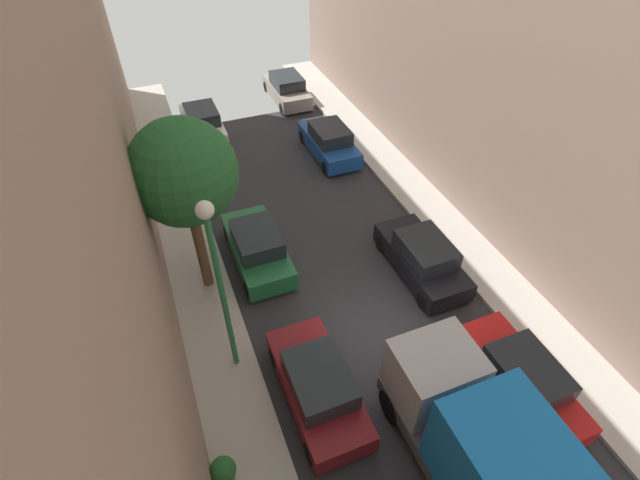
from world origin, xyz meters
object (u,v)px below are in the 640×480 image
Objects in this scene: parked_car_right_3 at (329,142)px; potted_plant_1 at (149,167)px; parked_car_left_3 at (257,247)px; potted_plant_3 at (144,140)px; parked_car_left_2 at (318,386)px; parked_car_right_2 at (422,258)px; parked_car_right_1 at (520,380)px; parked_car_left_4 at (203,123)px; potted_plant_0 at (223,471)px; street_tree_2 at (183,174)px; lamp_post at (218,271)px; delivery_truck at (496,470)px; parked_car_right_4 at (287,89)px.

parked_car_right_3 reaches higher than potted_plant_1.
parked_car_left_3 is 8.10m from parked_car_right_3.
potted_plant_3 is (-8.45, 3.53, 0.01)m from parked_car_right_3.
parked_car_left_2 is 6.37m from parked_car_right_2.
parked_car_right_1 is 4.02× the size of potted_plant_3.
parked_car_left_4 is 4.27m from potted_plant_1.
parked_car_left_4 is at bearing 12.35° from potted_plant_3.
parked_car_left_4 is 4.52× the size of potted_plant_0.
parked_car_right_1 is 11.35m from street_tree_2.
lamp_post is (-1.90, -4.14, 3.43)m from parked_car_left_3.
parked_car_right_1 is at bearing -28.40° from lamp_post.
potted_plant_3 is at bearing 115.58° from parked_car_right_1.
delivery_truck is at bearing -142.86° from parked_car_right_1.
parked_car_right_3 is 9.16m from potted_plant_3.
potted_plant_3 is (-3.05, 9.56, 0.01)m from parked_car_left_3.
parked_car_left_3 is 0.64× the size of delivery_truck.
parked_car_left_4 is 1.00× the size of parked_car_right_4.
parked_car_left_2 is 5.74m from parked_car_right_1.
parked_car_right_4 is 0.68× the size of lamp_post.
parked_car_right_4 is 9.97m from potted_plant_1.
potted_plant_3 is at bearing 100.98° from parked_car_left_2.
parked_car_right_4 is at bearing 31.67° from potted_plant_1.
potted_plant_3 is (-3.05, -0.67, 0.01)m from parked_car_left_4.
parked_car_right_1 is 1.00× the size of parked_car_right_2.
potted_plant_1 is at bearing 102.95° from parked_car_left_2.
parked_car_right_1 is at bearing -90.00° from parked_car_right_4.
lamp_post reaches higher than parked_car_right_2.
potted_plant_1 is at bearing 90.33° from potted_plant_0.
parked_car_left_2 reaches higher than potted_plant_1.
parked_car_left_3 is at bearing -131.83° from parked_car_right_3.
parked_car_right_2 is 4.52× the size of potted_plant_0.
delivery_truck reaches higher than parked_car_right_1.
parked_car_left_3 is 1.00× the size of parked_car_right_4.
parked_car_left_4 and parked_car_right_1 have the same top height.
parked_car_left_3 is 8.00m from potted_plant_0.
street_tree_2 is 8.35× the size of potted_plant_1.
parked_car_right_4 is at bearing 90.00° from parked_car_right_1.
parked_car_right_2 is at bearing 10.68° from lamp_post.
parked_car_left_2 is 4.93m from delivery_truck.
parked_car_right_1 is (5.40, -8.08, 0.00)m from parked_car_left_3.
parked_car_right_4 is at bearing 66.67° from parked_car_left_3.
potted_plant_1 is (-3.09, 7.28, -0.16)m from parked_car_left_3.
parked_car_right_3 is (5.40, -4.20, 0.00)m from parked_car_left_4.
lamp_post is at bearing -84.06° from potted_plant_1.
parked_car_left_3 is 4.02× the size of potted_plant_3.
parked_car_right_1 is at bearing -4.55° from potted_plant_0.
potted_plant_3 is at bearing -167.65° from parked_car_left_4.
potted_plant_3 reaches higher than potted_plant_1.
parked_car_right_3 is 0.64× the size of delivery_truck.
parked_car_right_2 is 8.77m from street_tree_2.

